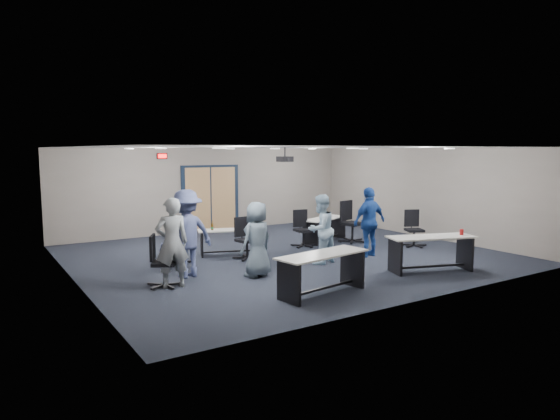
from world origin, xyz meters
TOP-DOWN VIEW (x-y plane):
  - floor at (0.00, 0.00)m, footprint 10.00×10.00m
  - back_wall at (0.00, 4.50)m, footprint 10.00×0.04m
  - front_wall at (0.00, -4.50)m, footprint 10.00×0.04m
  - left_wall at (-5.00, 0.00)m, footprint 0.04×9.00m
  - right_wall at (5.00, 0.00)m, footprint 0.04×9.00m
  - ceiling at (0.00, 0.00)m, footprint 10.00×9.00m
  - double_door at (0.00, 4.46)m, footprint 2.00×0.07m
  - exit_sign at (-1.60, 4.44)m, footprint 0.32×0.07m
  - ceiling_projector at (0.30, 0.50)m, footprint 0.35×0.32m
  - ceiling_can_lights at (0.00, 0.25)m, footprint 6.24×5.74m
  - table_front_left at (-1.32, -3.25)m, footprint 1.95×0.90m
  - table_front_right at (1.74, -3.13)m, footprint 2.01×1.21m
  - table_back_left at (-1.19, 0.76)m, footprint 1.69×1.04m
  - table_back_right at (2.00, 0.99)m, footprint 1.76×1.10m
  - chair_back_a at (-2.68, 0.51)m, footprint 0.75×0.75m
  - chair_back_b at (-1.06, 0.08)m, footprint 0.71×0.71m
  - chair_back_c at (0.99, 0.62)m, footprint 0.72×0.72m
  - chair_back_d at (2.55, 0.41)m, footprint 0.86×0.86m
  - chair_loose_left at (-3.60, -1.22)m, footprint 0.87×0.87m
  - chair_loose_right at (3.55, -1.00)m, footprint 0.84×0.84m
  - person_gray at (-3.48, -1.34)m, footprint 0.69×0.50m
  - person_plaid at (-1.69, -1.49)m, footprint 0.87×0.68m
  - person_lightblue at (0.16, -1.24)m, footprint 0.91×0.79m
  - person_navy at (1.67, -1.24)m, footprint 1.03×0.48m
  - person_back at (-2.93, -0.73)m, footprint 1.25×0.82m

SIDE VIEW (x-z plane):
  - floor at x=0.00m, z-range 0.00..0.00m
  - table_back_left at x=-1.19m, z-range 0.00..0.89m
  - table_back_right at x=2.00m, z-range 0.12..0.80m
  - chair_loose_right at x=3.55m, z-range 0.00..1.00m
  - chair_back_c at x=0.99m, z-range 0.00..1.00m
  - chair_back_a at x=-2.68m, z-range 0.00..1.01m
  - chair_back_b at x=-1.06m, z-range 0.00..1.02m
  - chair_loose_left at x=-3.60m, z-range 0.00..1.02m
  - table_front_left at x=-1.32m, z-range 0.14..0.90m
  - table_front_right at x=1.74m, z-range 0.08..0.98m
  - chair_back_d at x=2.55m, z-range 0.00..1.19m
  - person_plaid at x=-1.69m, z-range 0.00..1.58m
  - person_lightblue at x=0.16m, z-range 0.00..1.62m
  - person_navy at x=1.67m, z-range 0.00..1.73m
  - person_gray at x=-3.48m, z-range 0.00..1.74m
  - person_back at x=-2.93m, z-range 0.00..1.83m
  - double_door at x=0.00m, z-range -0.05..2.15m
  - back_wall at x=0.00m, z-range 0.00..2.70m
  - front_wall at x=0.00m, z-range 0.00..2.70m
  - left_wall at x=-5.00m, z-range 0.00..2.70m
  - right_wall at x=5.00m, z-range 0.00..2.70m
  - ceiling_projector at x=0.30m, z-range 2.22..2.59m
  - exit_sign at x=-1.60m, z-range 2.36..2.54m
  - ceiling_can_lights at x=0.00m, z-range 2.66..2.68m
  - ceiling at x=0.00m, z-range 2.68..2.72m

